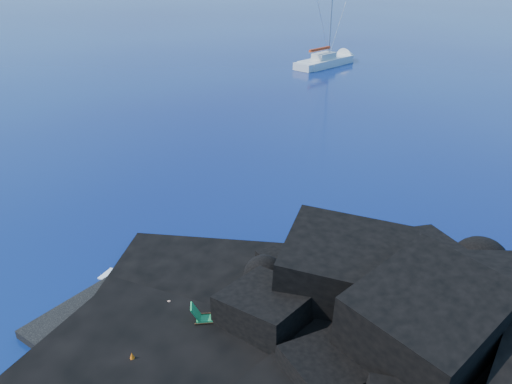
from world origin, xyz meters
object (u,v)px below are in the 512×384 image
at_px(sunbather, 161,298).
at_px(sailboat, 326,66).
at_px(deck_chair, 214,314).
at_px(marker_cone, 132,359).

bearing_deg(sunbather, sailboat, 115.54).
distance_m(sailboat, sunbather, 51.03).
bearing_deg(sunbather, deck_chair, 8.65).
height_order(sailboat, deck_chair, sailboat).
distance_m(sunbather, marker_cone, 3.45).
height_order(sailboat, sunbather, sailboat).
distance_m(deck_chair, marker_cone, 3.35).
xyz_separation_m(deck_chair, marker_cone, (-1.29, -3.08, -0.26)).
xyz_separation_m(deck_chair, sunbather, (-2.65, 0.09, -0.35)).
bearing_deg(marker_cone, sunbather, 113.13).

